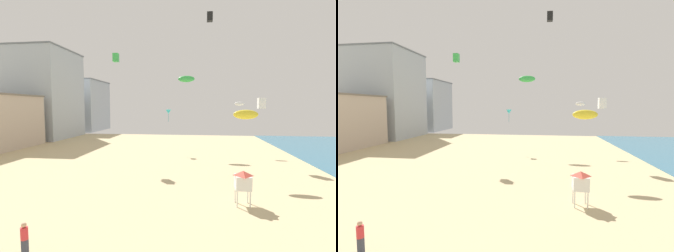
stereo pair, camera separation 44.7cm
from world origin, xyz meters
The scene contains 11 objects.
boardwalk_hotel_far centered at (-31.97, 51.41, 10.06)m, with size 15.27×14.26×20.10m.
boardwalk_hotel_distant centered at (-31.97, 69.01, 7.53)m, with size 15.50×14.67×15.05m.
kite_flyer centered at (-3.62, 9.64, 0.92)m, with size 0.34×0.34×1.64m.
lifeguard_stand centered at (7.92, 17.02, 1.84)m, with size 1.10×1.10×2.55m.
kite_green_parafoil centered at (2.82, 37.63, 11.56)m, with size 2.59×0.72×1.01m.
kite_cyan_delta centered at (0.06, 36.85, 6.39)m, with size 0.85×0.85×1.94m.
kite_green_box centered at (-6.58, 31.71, 13.90)m, with size 0.72×0.72×1.14m.
kite_white_parafoil centered at (11.10, 37.83, 7.66)m, with size 1.53×0.43×0.60m.
kite_black_box centered at (6.02, 30.80, 18.42)m, with size 0.70×0.70×1.11m.
kite_yellow_parafoil centered at (9.34, 23.87, 6.41)m, with size 2.42×0.67×0.94m.
kite_white_box centered at (12.46, 30.33, 7.61)m, with size 0.84×0.84×1.32m.
Camera 2 is at (5.03, -0.34, 7.17)m, focal length 25.44 mm.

